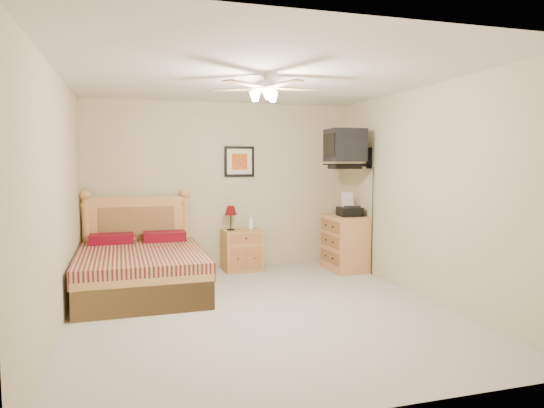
% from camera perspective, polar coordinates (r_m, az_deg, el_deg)
% --- Properties ---
extents(floor, '(4.50, 4.50, 0.00)m').
position_cam_1_polar(floor, '(5.39, -1.35, -12.47)').
color(floor, '#ACA89C').
rests_on(floor, ground).
extents(ceiling, '(4.00, 4.50, 0.04)m').
position_cam_1_polar(ceiling, '(5.22, -1.41, 14.72)').
color(ceiling, white).
rests_on(ceiling, ground).
extents(wall_back, '(4.00, 0.04, 2.50)m').
position_cam_1_polar(wall_back, '(7.35, -5.94, 2.10)').
color(wall_back, '#C4B590').
rests_on(wall_back, ground).
extents(wall_front, '(4.00, 0.04, 2.50)m').
position_cam_1_polar(wall_front, '(3.05, 9.68, -2.01)').
color(wall_front, '#C4B590').
rests_on(wall_front, ground).
extents(wall_left, '(0.04, 4.50, 2.50)m').
position_cam_1_polar(wall_left, '(5.03, -23.98, 0.36)').
color(wall_left, '#C4B590').
rests_on(wall_left, ground).
extents(wall_right, '(0.04, 4.50, 2.50)m').
position_cam_1_polar(wall_right, '(6.00, 17.42, 1.24)').
color(wall_right, '#C4B590').
rests_on(wall_right, ground).
extents(bed, '(1.51, 1.96, 1.25)m').
position_cam_1_polar(bed, '(6.17, -15.21, -4.45)').
color(bed, '#C38846').
rests_on(bed, ground).
extents(nightstand, '(0.58, 0.44, 0.61)m').
position_cam_1_polar(nightstand, '(7.27, -3.52, -5.44)').
color(nightstand, '#B57D39').
rests_on(nightstand, ground).
extents(table_lamp, '(0.23, 0.23, 0.36)m').
position_cam_1_polar(table_lamp, '(7.21, -4.87, -1.65)').
color(table_lamp, '#5D0C0B').
rests_on(table_lamp, nightstand).
extents(lotion_bottle, '(0.11, 0.11, 0.22)m').
position_cam_1_polar(lotion_bottle, '(7.28, -2.47, -2.12)').
color(lotion_bottle, white).
rests_on(lotion_bottle, nightstand).
extents(framed_picture, '(0.46, 0.04, 0.46)m').
position_cam_1_polar(framed_picture, '(7.37, -3.87, 5.00)').
color(framed_picture, black).
rests_on(framed_picture, wall_back).
extents(dresser, '(0.51, 0.71, 0.82)m').
position_cam_1_polar(dresser, '(7.33, 8.58, -4.55)').
color(dresser, tan).
rests_on(dresser, ground).
extents(fax_machine, '(0.35, 0.37, 0.34)m').
position_cam_1_polar(fax_machine, '(7.21, 9.15, -0.05)').
color(fax_machine, black).
rests_on(fax_machine, dresser).
extents(magazine_lower, '(0.22, 0.28, 0.03)m').
position_cam_1_polar(magazine_lower, '(7.45, 7.55, -1.10)').
color(magazine_lower, tan).
rests_on(magazine_lower, dresser).
extents(magazine_upper, '(0.22, 0.28, 0.02)m').
position_cam_1_polar(magazine_upper, '(7.45, 7.59, -0.93)').
color(magazine_upper, gray).
rests_on(magazine_upper, magazine_lower).
extents(wall_tv, '(0.56, 0.46, 0.58)m').
position_cam_1_polar(wall_tv, '(7.02, 9.69, 6.49)').
color(wall_tv, black).
rests_on(wall_tv, wall_right).
extents(ceiling_fan, '(1.14, 1.14, 0.28)m').
position_cam_1_polar(ceiling_fan, '(5.01, -0.79, 13.52)').
color(ceiling_fan, silver).
rests_on(ceiling_fan, ceiling).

